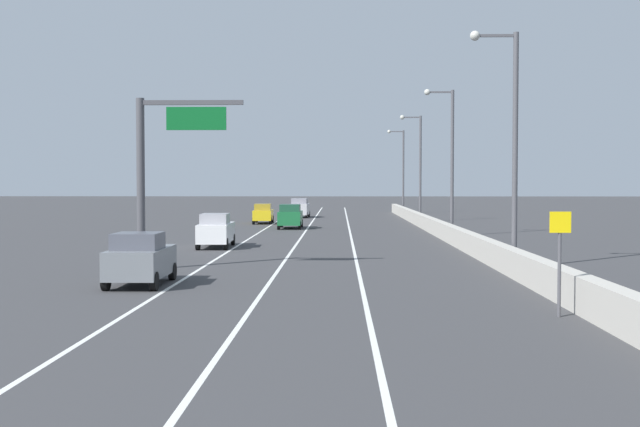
{
  "coord_description": "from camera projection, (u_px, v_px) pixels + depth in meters",
  "views": [
    {
      "loc": [
        0.67,
        -4.12,
        3.81
      ],
      "look_at": [
        -0.41,
        40.33,
        2.1
      ],
      "focal_mm": 44.75,
      "sensor_mm": 36.0,
      "label": 1
    }
  ],
  "objects": [
    {
      "name": "car_green_1",
      "position": [
        290.0,
        216.0,
        66.64
      ],
      "size": [
        1.94,
        4.46,
        2.04
      ],
      "color": "#196033",
      "rests_on": "ground_plane"
    },
    {
      "name": "lamp_post_right_fourth",
      "position": [
        418.0,
        161.0,
        78.47
      ],
      "size": [
        2.14,
        0.44,
        10.5
      ],
      "color": "#4C4C51",
      "rests_on": "ground_plane"
    },
    {
      "name": "car_white_3",
      "position": [
        216.0,
        230.0,
        47.0
      ],
      "size": [
        1.94,
        4.74,
        2.02
      ],
      "color": "white",
      "rests_on": "ground_plane"
    },
    {
      "name": "overhead_sign_gantry",
      "position": [
        157.0,
        162.0,
        34.67
      ],
      "size": [
        4.68,
        0.36,
        7.5
      ],
      "color": "#47474C",
      "rests_on": "ground_plane"
    },
    {
      "name": "speed_advisory_sign",
      "position": [
        560.0,
        255.0,
        22.56
      ],
      "size": [
        0.6,
        0.11,
        3.0
      ],
      "color": "#4C4C51",
      "rests_on": "ground_plane"
    },
    {
      "name": "lane_stripe_left",
      "position": [
        257.0,
        234.0,
        59.35
      ],
      "size": [
        0.16,
        130.0,
        0.0
      ],
      "primitive_type": "cube",
      "color": "silver",
      "rests_on": "ground_plane"
    },
    {
      "name": "jersey_barrier_right",
      "position": [
        469.0,
        242.0,
        44.02
      ],
      "size": [
        0.6,
        120.0,
        1.1
      ],
      "primitive_type": "cube",
      "color": "#B2ADA3",
      "rests_on": "ground_plane"
    },
    {
      "name": "lamp_post_right_second",
      "position": [
        510.0,
        133.0,
        35.09
      ],
      "size": [
        2.14,
        0.44,
        10.5
      ],
      "color": "#4C4C51",
      "rests_on": "ground_plane"
    },
    {
      "name": "car_silver_2",
      "position": [
        300.0,
        208.0,
        88.03
      ],
      "size": [
        2.12,
        4.83,
        2.13
      ],
      "color": "#B7B7BC",
      "rests_on": "ground_plane"
    },
    {
      "name": "lamp_post_right_third",
      "position": [
        449.0,
        152.0,
        56.77
      ],
      "size": [
        2.14,
        0.44,
        10.5
      ],
      "color": "#4C4C51",
      "rests_on": "ground_plane"
    },
    {
      "name": "lane_stripe_center",
      "position": [
        303.0,
        234.0,
        59.27
      ],
      "size": [
        0.16,
        130.0,
        0.0
      ],
      "primitive_type": "cube",
      "color": "silver",
      "rests_on": "ground_plane"
    },
    {
      "name": "ground_plane",
      "position": [
        331.0,
        227.0,
        68.21
      ],
      "size": [
        320.0,
        320.0,
        0.0
      ],
      "primitive_type": "plane",
      "color": "#38383A"
    },
    {
      "name": "lane_stripe_right",
      "position": [
        350.0,
        234.0,
        59.18
      ],
      "size": [
        0.16,
        130.0,
        0.0
      ],
      "primitive_type": "cube",
      "color": "silver",
      "rests_on": "ground_plane"
    },
    {
      "name": "car_gray_4",
      "position": [
        140.0,
        259.0,
        29.6
      ],
      "size": [
        1.96,
        4.08,
        1.98
      ],
      "color": "slate",
      "rests_on": "ground_plane"
    },
    {
      "name": "lamp_post_right_fifth",
      "position": [
        401.0,
        166.0,
        100.17
      ],
      "size": [
        2.14,
        0.44,
        10.5
      ],
      "color": "#4C4C51",
      "rests_on": "ground_plane"
    },
    {
      "name": "car_yellow_0",
      "position": [
        263.0,
        214.0,
        74.93
      ],
      "size": [
        1.91,
        4.72,
        1.86
      ],
      "color": "gold",
      "rests_on": "ground_plane"
    }
  ]
}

